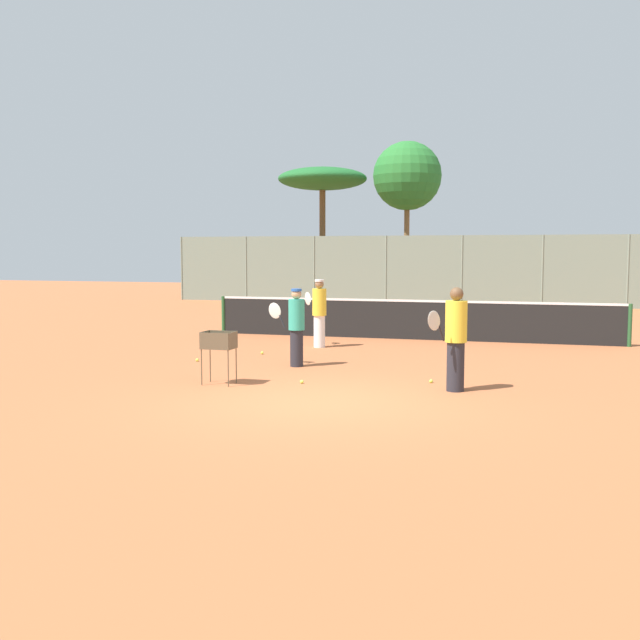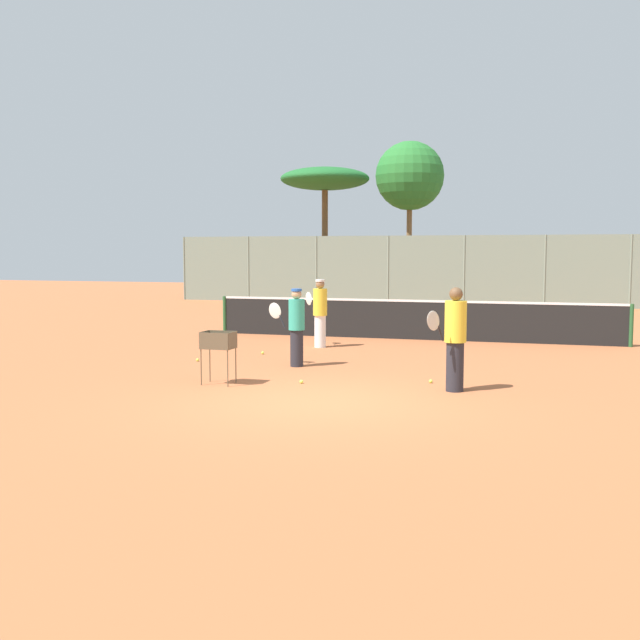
# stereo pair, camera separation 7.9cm
# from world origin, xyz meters

# --- Properties ---
(ground_plane) EXTENTS (80.00, 80.00, 0.00)m
(ground_plane) POSITION_xyz_m (0.00, 0.00, 0.00)
(ground_plane) COLOR #B26038
(tennis_net) EXTENTS (11.02, 0.10, 1.07)m
(tennis_net) POSITION_xyz_m (0.00, 8.76, 0.56)
(tennis_net) COLOR #26592D
(tennis_net) RESTS_ON ground_plane
(back_fence) EXTENTS (27.03, 0.08, 3.05)m
(back_fence) POSITION_xyz_m (0.00, 21.97, 1.53)
(back_fence) COLOR gray
(back_fence) RESTS_ON ground_plane
(tree_0) EXTENTS (3.44, 3.44, 7.84)m
(tree_0) POSITION_xyz_m (-3.24, 26.55, 6.09)
(tree_0) COLOR brown
(tree_0) RESTS_ON ground_plane
(tree_1) EXTENTS (4.42, 4.42, 6.49)m
(tree_1) POSITION_xyz_m (-7.22, 25.01, 5.87)
(tree_1) COLOR brown
(tree_1) RESTS_ON ground_plane
(player_white_outfit) EXTENTS (0.87, 0.33, 1.60)m
(player_white_outfit) POSITION_xyz_m (-1.48, 3.41, 0.83)
(player_white_outfit) COLOR #26262D
(player_white_outfit) RESTS_ON ground_plane
(player_red_cap) EXTENTS (0.62, 0.80, 1.76)m
(player_red_cap) POSITION_xyz_m (1.96, 1.58, 0.91)
(player_red_cap) COLOR #26262D
(player_red_cap) RESTS_ON ground_plane
(player_yellow_shirt) EXTENTS (0.74, 0.66, 1.67)m
(player_yellow_shirt) POSITION_xyz_m (-1.90, 6.49, 0.87)
(player_yellow_shirt) COLOR white
(player_yellow_shirt) RESTS_ON ground_plane
(ball_cart) EXTENTS (0.56, 0.41, 0.94)m
(ball_cart) POSITION_xyz_m (-2.14, 1.04, 0.71)
(ball_cart) COLOR brown
(ball_cart) RESTS_ON ground_plane
(tennis_ball_0) EXTENTS (0.07, 0.07, 0.07)m
(tennis_ball_0) POSITION_xyz_m (-4.70, 6.76, 0.03)
(tennis_ball_0) COLOR #D1E54C
(tennis_ball_0) RESTS_ON ground_plane
(tennis_ball_1) EXTENTS (0.07, 0.07, 0.07)m
(tennis_ball_1) POSITION_xyz_m (-2.80, 4.90, 0.03)
(tennis_ball_1) COLOR #D1E54C
(tennis_ball_1) RESTS_ON ground_plane
(tennis_ball_2) EXTENTS (0.07, 0.07, 0.07)m
(tennis_ball_2) POSITION_xyz_m (-3.74, 3.45, 0.03)
(tennis_ball_2) COLOR #D1E54C
(tennis_ball_2) RESTS_ON ground_plane
(tennis_ball_3) EXTENTS (0.07, 0.07, 0.07)m
(tennis_ball_3) POSITION_xyz_m (-0.75, 1.53, 0.03)
(tennis_ball_3) COLOR #D1E54C
(tennis_ball_3) RESTS_ON ground_plane
(tennis_ball_4) EXTENTS (0.07, 0.07, 0.07)m
(tennis_ball_4) POSITION_xyz_m (-2.45, 6.26, 0.03)
(tennis_ball_4) COLOR #D1E54C
(tennis_ball_4) RESTS_ON ground_plane
(tennis_ball_5) EXTENTS (0.07, 0.07, 0.07)m
(tennis_ball_5) POSITION_xyz_m (1.46, 2.25, 0.03)
(tennis_ball_5) COLOR #D1E54C
(tennis_ball_5) RESTS_ON ground_plane
(parked_car) EXTENTS (4.20, 1.70, 1.60)m
(parked_car) POSITION_xyz_m (1.86, 26.54, 0.66)
(parked_car) COLOR white
(parked_car) RESTS_ON ground_plane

